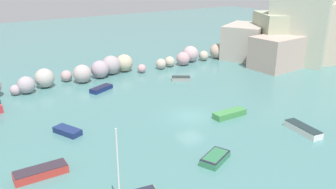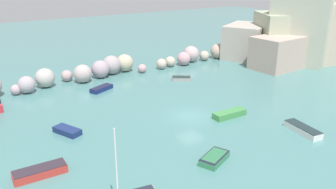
# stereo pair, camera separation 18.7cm
# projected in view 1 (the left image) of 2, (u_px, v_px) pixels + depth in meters

# --- Properties ---
(cove_water) EXTENTS (160.00, 160.00, 0.00)m
(cove_water) POSITION_uv_depth(u_px,v_px,m) (191.00, 116.00, 35.33)
(cove_water) COLOR slate
(cove_water) RESTS_ON ground
(cliff_headland_right) EXTENTS (22.46, 21.17, 10.90)m
(cliff_headland_right) POSITION_uv_depth(u_px,v_px,m) (296.00, 35.00, 56.17)
(cliff_headland_right) COLOR #B0B39E
(cliff_headland_right) RESTS_ON ground
(rock_breakwater) EXTENTS (40.74, 4.46, 2.65)m
(rock_breakwater) POSITION_uv_depth(u_px,v_px,m) (110.00, 68.00, 48.02)
(rock_breakwater) COLOR #A79996
(rock_breakwater) RESTS_ON ground
(channel_buoy) EXTENTS (0.49, 0.49, 0.49)m
(channel_buoy) POSITION_uv_depth(u_px,v_px,m) (105.00, 85.00, 43.95)
(channel_buoy) COLOR #E04C28
(channel_buoy) RESTS_ON cove_water
(moored_boat_1) EXTENTS (3.62, 1.20, 0.62)m
(moored_boat_1) POSITION_uv_depth(u_px,v_px,m) (230.00, 114.00, 34.98)
(moored_boat_1) COLOR #418A47
(moored_boat_1) RESTS_ON cove_water
(moored_boat_2) EXTENTS (2.66, 2.28, 0.51)m
(moored_boat_2) POSITION_uv_depth(u_px,v_px,m) (181.00, 78.00, 46.46)
(moored_boat_2) COLOR gray
(moored_boat_2) RESTS_ON cove_water
(moored_boat_3) EXTENTS (1.72, 3.83, 0.63)m
(moored_boat_3) POSITION_uv_depth(u_px,v_px,m) (303.00, 129.00, 31.65)
(moored_boat_3) COLOR silver
(moored_boat_3) RESTS_ON cove_water
(moored_boat_5) EXTENTS (2.13, 2.93, 0.53)m
(moored_boat_5) POSITION_uv_depth(u_px,v_px,m) (67.00, 131.00, 31.38)
(moored_boat_5) COLOR navy
(moored_boat_5) RESTS_ON cove_water
(moored_boat_6) EXTENTS (3.73, 1.30, 0.66)m
(moored_boat_6) POSITION_uv_depth(u_px,v_px,m) (41.00, 172.00, 24.92)
(moored_boat_6) COLOR #C0352E
(moored_boat_6) RESTS_ON cove_water
(moored_boat_7) EXTENTS (3.24, 2.30, 0.51)m
(moored_boat_7) POSITION_uv_depth(u_px,v_px,m) (101.00, 89.00, 42.51)
(moored_boat_7) COLOR navy
(moored_boat_7) RESTS_ON cove_water
(moored_boat_8) EXTENTS (3.01, 2.33, 0.57)m
(moored_boat_8) POSITION_uv_depth(u_px,v_px,m) (215.00, 158.00, 26.85)
(moored_boat_8) COLOR #357D54
(moored_boat_8) RESTS_ON cove_water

